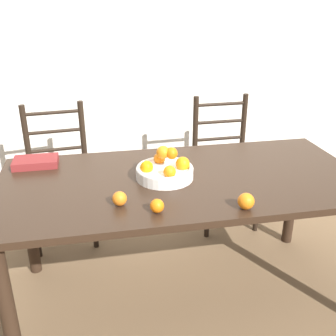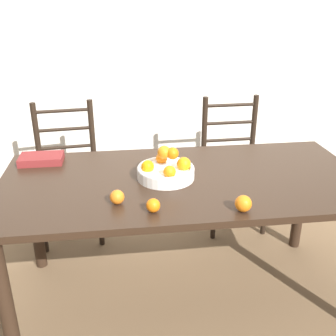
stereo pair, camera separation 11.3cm
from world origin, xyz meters
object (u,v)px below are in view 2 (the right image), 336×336
Objects in this scene: orange_loose_0 at (117,197)px; book_stack at (41,159)px; orange_loose_1 at (243,204)px; orange_loose_2 at (153,205)px; fruit_bowl at (166,170)px; chair_left at (68,173)px; chair_right at (233,164)px.

orange_loose_0 is 0.28× the size of book_stack.
orange_loose_1 is 0.39m from orange_loose_2.
fruit_bowl reaches higher than orange_loose_1.
fruit_bowl is 0.31× the size of chair_left.
orange_loose_0 is 0.07× the size of chair_right.
chair_left is (-0.60, 0.75, -0.32)m from fruit_bowl.
orange_loose_0 is at bearing 165.53° from orange_loose_1.
orange_loose_0 is 0.07× the size of chair_left.
chair_right reaches higher than orange_loose_2.
orange_loose_1 is (0.54, -0.14, 0.00)m from orange_loose_0.
orange_loose_1 reaches higher than orange_loose_2.
book_stack is (-1.26, -0.45, 0.29)m from chair_right.
chair_left reaches higher than fruit_bowl.
orange_loose_0 reaches higher than orange_loose_2.
orange_loose_2 is (-0.10, -0.34, -0.02)m from fruit_bowl.
book_stack is (-0.42, 0.55, -0.01)m from orange_loose_0.
book_stack is at bearing -104.99° from chair_left.
chair_right reaches higher than fruit_bowl.
chair_left is at bearing 109.15° from orange_loose_0.
fruit_bowl is 1.24× the size of book_stack.
orange_loose_0 is (-0.25, -0.24, -0.01)m from fruit_bowl.
orange_loose_2 is at bearing -70.82° from chair_left.
book_stack is (-0.57, 0.64, -0.01)m from orange_loose_2.
chair_left is at bearing 114.64° from orange_loose_2.
chair_right is at bearing -5.44° from chair_left.
chair_right is at bearing 49.62° from orange_loose_0.
chair_left is at bearing 178.76° from chair_right.
fruit_bowl reaches higher than book_stack.
orange_loose_0 is at bearing -131.63° from chair_right.
chair_right is 3.97× the size of book_stack.
book_stack is at bearing 155.85° from fruit_bowl.
chair_left is at bearing 128.09° from orange_loose_1.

